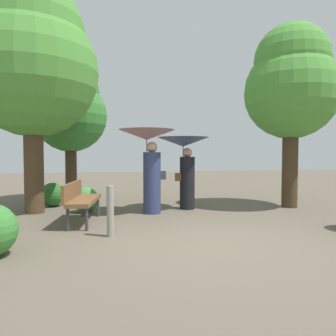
{
  "coord_description": "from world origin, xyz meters",
  "views": [
    {
      "loc": [
        -1.53,
        -4.77,
        1.41
      ],
      "look_at": [
        0.0,
        3.11,
        1.04
      ],
      "focal_mm": 33.89,
      "sensor_mm": 36.0,
      "label": 1
    }
  ],
  "objects": [
    {
      "name": "tree_near_left",
      "position": [
        -3.22,
        3.18,
        3.6
      ],
      "size": [
        3.05,
        3.05,
        5.44
      ],
      "color": "#4C3823",
      "rests_on": "ground"
    },
    {
      "name": "bush_path_left",
      "position": [
        -2.03,
        3.01,
        0.3
      ],
      "size": [
        0.61,
        0.61,
        0.61
      ],
      "primitive_type": "sphere",
      "color": "#428C3D",
      "rests_on": "ground"
    },
    {
      "name": "person_right",
      "position": [
        0.41,
        3.01,
        1.36
      ],
      "size": [
        1.31,
        1.31,
        1.82
      ],
      "rotation": [
        0.0,
        0.0,
        1.7
      ],
      "color": "black",
      "rests_on": "ground"
    },
    {
      "name": "bush_path_right",
      "position": [
        -2.96,
        4.06,
        0.32
      ],
      "size": [
        0.64,
        0.64,
        0.64
      ],
      "primitive_type": "sphere",
      "color": "#2D6B28",
      "rests_on": "ground"
    },
    {
      "name": "path_marker_post",
      "position": [
        -1.48,
        0.64,
        0.43
      ],
      "size": [
        0.12,
        0.12,
        0.86
      ],
      "primitive_type": "cylinder",
      "color": "gray",
      "rests_on": "ground"
    },
    {
      "name": "tree_mid_left",
      "position": [
        -2.6,
        5.25,
        2.76
      ],
      "size": [
        2.18,
        2.18,
        4.11
      ],
      "color": "#42301E",
      "rests_on": "ground"
    },
    {
      "name": "person_left",
      "position": [
        -0.56,
        2.6,
        1.43
      ],
      "size": [
        1.31,
        1.31,
        1.97
      ],
      "rotation": [
        0.0,
        0.0,
        1.7
      ],
      "color": "navy",
      "rests_on": "ground"
    },
    {
      "name": "tree_near_right",
      "position": [
        3.2,
        2.78,
        3.24
      ],
      "size": [
        2.41,
        2.41,
        4.76
      ],
      "color": "#42301E",
      "rests_on": "ground"
    },
    {
      "name": "park_bench",
      "position": [
        -2.06,
        1.83,
        0.51
      ],
      "size": [
        0.68,
        1.55,
        0.83
      ],
      "rotation": [
        0.0,
        0.0,
        1.44
      ],
      "color": "#38383D",
      "rests_on": "ground"
    },
    {
      "name": "ground_plane",
      "position": [
        0.0,
        0.0,
        0.0
      ],
      "size": [
        40.0,
        40.0,
        0.0
      ],
      "primitive_type": "plane",
      "color": "brown"
    }
  ]
}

